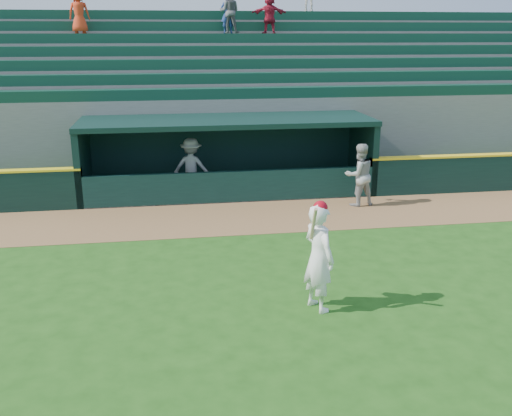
# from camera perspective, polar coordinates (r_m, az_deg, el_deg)

# --- Properties ---
(ground) EXTENTS (120.00, 120.00, 0.00)m
(ground) POSITION_cam_1_polar(r_m,az_deg,el_deg) (11.89, 1.19, -8.26)
(ground) COLOR #1F4C13
(ground) RESTS_ON ground
(warning_track) EXTENTS (40.00, 3.00, 0.01)m
(warning_track) POSITION_cam_1_polar(r_m,az_deg,el_deg) (16.40, -1.76, -0.97)
(warning_track) COLOR brown
(warning_track) RESTS_ON ground
(dugout_player_front) EXTENTS (1.05, 0.89, 1.92)m
(dugout_player_front) POSITION_cam_1_polar(r_m,az_deg,el_deg) (17.63, 10.28, 3.28)
(dugout_player_front) COLOR #A1A19C
(dugout_player_front) RESTS_ON ground
(dugout_player_inside) EXTENTS (1.36, 1.01, 1.88)m
(dugout_player_inside) POSITION_cam_1_polar(r_m,az_deg,el_deg) (18.59, -6.46, 4.10)
(dugout_player_inside) COLOR #9D9D98
(dugout_player_inside) RESTS_ON ground
(dugout) EXTENTS (9.40, 2.80, 2.46)m
(dugout) POSITION_cam_1_polar(r_m,az_deg,el_deg) (19.05, -2.95, 5.78)
(dugout) COLOR slate
(dugout) RESTS_ON ground
(stands) EXTENTS (34.50, 6.25, 7.59)m
(stands) POSITION_cam_1_polar(r_m,az_deg,el_deg) (23.38, -4.18, 10.44)
(stands) COLOR slate
(stands) RESTS_ON ground
(batter_at_plate) EXTENTS (0.77, 0.94, 2.18)m
(batter_at_plate) POSITION_cam_1_polar(r_m,az_deg,el_deg) (10.81, 6.29, -4.82)
(batter_at_plate) COLOR white
(batter_at_plate) RESTS_ON ground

